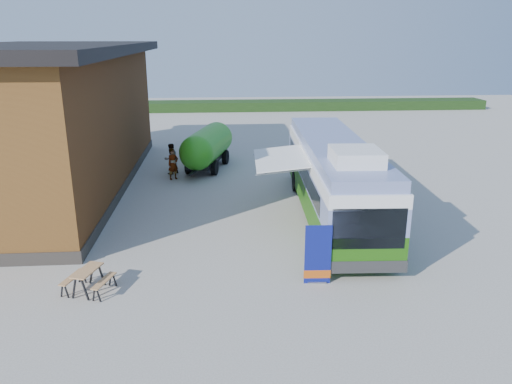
{
  "coord_description": "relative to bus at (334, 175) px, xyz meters",
  "views": [
    {
      "loc": [
        -1.35,
        -16.88,
        7.95
      ],
      "look_at": [
        0.14,
        3.77,
        1.4
      ],
      "focal_mm": 35.0,
      "sensor_mm": 36.0,
      "label": 1
    }
  ],
  "objects": [
    {
      "name": "barn",
      "position": [
        -14.18,
        5.64,
        1.67
      ],
      "size": [
        9.6,
        21.2,
        7.5
      ],
      "color": "brown",
      "rests_on": "ground"
    },
    {
      "name": "picnic_table",
      "position": [
        -9.38,
        -6.47,
        -1.34
      ],
      "size": [
        1.68,
        1.58,
        0.78
      ],
      "rotation": [
        0.0,
        0.0,
        -0.3
      ],
      "color": "tan",
      "rests_on": "ground"
    },
    {
      "name": "awning",
      "position": [
        -2.04,
        -0.17,
        1.01
      ],
      "size": [
        2.9,
        4.49,
        0.53
      ],
      "rotation": [
        0.0,
        0.0,
        -0.04
      ],
      "color": "white",
      "rests_on": "ground"
    },
    {
      "name": "hedge",
      "position": [
        4.32,
        33.64,
        -1.42
      ],
      "size": [
        40.0,
        3.0,
        1.0
      ],
      "primitive_type": "cube",
      "color": "#264419",
      "rests_on": "ground"
    },
    {
      "name": "person_b",
      "position": [
        -8.0,
        7.86,
        -1.02
      ],
      "size": [
        1.12,
        1.09,
        1.82
      ],
      "primitive_type": "imported",
      "rotation": [
        0.0,
        0.0,
        -2.45
      ],
      "color": "#999999",
      "rests_on": "ground"
    },
    {
      "name": "slurry_tanker",
      "position": [
        -5.84,
        8.85,
        -0.47
      ],
      "size": [
        3.15,
        6.67,
        2.52
      ],
      "rotation": [
        0.0,
        0.0,
        -0.25
      ],
      "color": "green",
      "rests_on": "ground"
    },
    {
      "name": "banner",
      "position": [
        -1.92,
        -6.42,
        -1.08
      ],
      "size": [
        0.9,
        0.21,
        2.07
      ],
      "rotation": [
        0.0,
        0.0,
        -0.04
      ],
      "color": "navy",
      "rests_on": "ground"
    },
    {
      "name": "person_a",
      "position": [
        -7.76,
        6.6,
        -1.02
      ],
      "size": [
        0.78,
        0.73,
        1.8
      ],
      "primitive_type": "imported",
      "rotation": [
        0.0,
        0.0,
        0.63
      ],
      "color": "#999999",
      "rests_on": "ground"
    },
    {
      "name": "bus",
      "position": [
        0.0,
        0.0,
        0.0
      ],
      "size": [
        3.31,
        13.21,
        4.03
      ],
      "rotation": [
        0.0,
        0.0,
        -0.04
      ],
      "color": "#337112",
      "rests_on": "ground"
    },
    {
      "name": "ground",
      "position": [
        -3.68,
        -4.36,
        -1.92
      ],
      "size": [
        100.0,
        100.0,
        0.0
      ],
      "primitive_type": "plane",
      "color": "#BCB7AD",
      "rests_on": "ground"
    }
  ]
}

